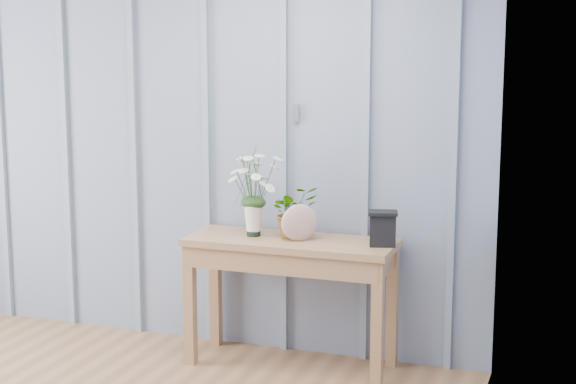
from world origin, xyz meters
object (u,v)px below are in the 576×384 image
at_px(sideboard, 291,259).
at_px(felt_disc_vessel, 300,223).
at_px(daisy_vase, 253,181).
at_px(carved_box, 383,228).

distance_m(sideboard, felt_disc_vessel, 0.23).
distance_m(daisy_vase, carved_box, 0.79).
bearing_deg(daisy_vase, carved_box, 0.10).
bearing_deg(sideboard, daisy_vase, 177.68).
bearing_deg(felt_disc_vessel, carved_box, -29.25).
bearing_deg(carved_box, felt_disc_vessel, -174.89).
relative_size(sideboard, daisy_vase, 2.34).
bearing_deg(carved_box, daisy_vase, -179.90).
bearing_deg(daisy_vase, sideboard, -2.32).
bearing_deg(daisy_vase, felt_disc_vessel, -7.84).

